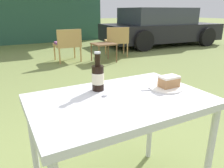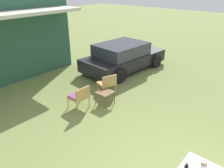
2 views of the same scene
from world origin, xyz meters
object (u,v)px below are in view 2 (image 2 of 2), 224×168
(garden_side_table, at_px, (105,93))
(wicker_chair_plain, at_px, (107,83))
(wicker_chair_cushioned, at_px, (79,96))
(cake_on_plate, at_px, (204,163))
(parked_car, at_px, (123,57))

(garden_side_table, bearing_deg, wicker_chair_plain, 35.21)
(wicker_chair_cushioned, relative_size, garden_side_table, 1.52)
(wicker_chair_cushioned, distance_m, cake_on_plate, 4.24)
(garden_side_table, distance_m, cake_on_plate, 4.01)
(parked_car, distance_m, wicker_chair_cushioned, 3.88)
(wicker_chair_cushioned, bearing_deg, parked_car, -163.13)
(wicker_chair_cushioned, xyz_separation_m, garden_side_table, (0.75, -0.44, -0.05))
(cake_on_plate, bearing_deg, parked_car, 50.44)
(wicker_chair_cushioned, distance_m, garden_side_table, 0.87)
(garden_side_table, relative_size, cake_on_plate, 2.55)
(garden_side_table, xyz_separation_m, cake_on_plate, (-1.40, -3.74, 0.37))
(wicker_chair_plain, xyz_separation_m, cake_on_plate, (-2.00, -4.16, 0.32))
(parked_car, height_order, wicker_chair_cushioned, parked_car)
(wicker_chair_plain, bearing_deg, garden_side_table, 54.06)
(wicker_chair_cushioned, bearing_deg, garden_side_table, 149.94)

